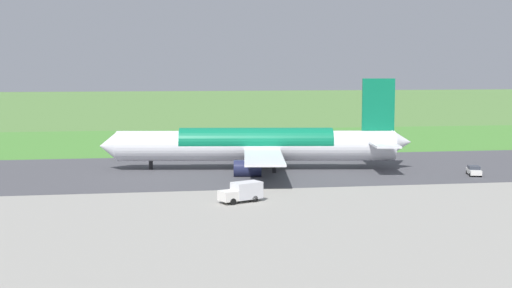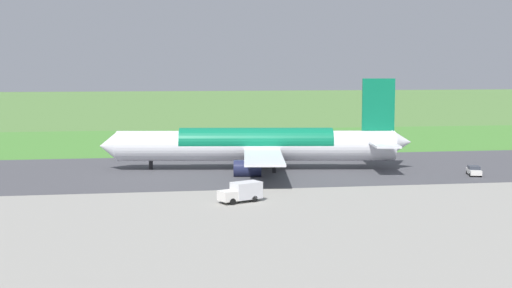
{
  "view_description": "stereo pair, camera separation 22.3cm",
  "coord_description": "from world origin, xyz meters",
  "px_view_note": "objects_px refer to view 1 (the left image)",
  "views": [
    {
      "loc": [
        24.72,
        118.14,
        17.77
      ],
      "look_at": [
        6.02,
        0.0,
        4.5
      ],
      "focal_mm": 48.84,
      "sensor_mm": 36.0,
      "label": 1
    },
    {
      "loc": [
        24.5,
        118.17,
        17.77
      ],
      "look_at": [
        6.02,
        0.0,
        4.5
      ],
      "focal_mm": 48.84,
      "sensor_mm": 36.0,
      "label": 2
    }
  ],
  "objects_px": {
    "service_truck_baggage": "(242,192)",
    "no_stopping_sign": "(203,138)",
    "traffic_cone_orange": "(176,144)",
    "airliner_main": "(258,145)",
    "service_car_ops": "(474,171)"
  },
  "relations": [
    {
      "from": "airliner_main",
      "to": "no_stopping_sign",
      "type": "bearing_deg",
      "value": -80.43
    },
    {
      "from": "airliner_main",
      "to": "service_truck_baggage",
      "type": "xyz_separation_m",
      "value": [
        6.74,
        28.54,
        -2.95
      ]
    },
    {
      "from": "service_truck_baggage",
      "to": "no_stopping_sign",
      "type": "distance_m",
      "value": 67.06
    },
    {
      "from": "traffic_cone_orange",
      "to": "airliner_main",
      "type": "bearing_deg",
      "value": 106.94
    },
    {
      "from": "no_stopping_sign",
      "to": "traffic_cone_orange",
      "type": "distance_m",
      "value": 6.36
    },
    {
      "from": "no_stopping_sign",
      "to": "service_car_ops",
      "type": "bearing_deg",
      "value": 128.62
    },
    {
      "from": "airliner_main",
      "to": "traffic_cone_orange",
      "type": "relative_size",
      "value": 98.31
    },
    {
      "from": "no_stopping_sign",
      "to": "traffic_cone_orange",
      "type": "xyz_separation_m",
      "value": [
        5.86,
        -2.05,
        -1.39
      ]
    },
    {
      "from": "service_truck_baggage",
      "to": "no_stopping_sign",
      "type": "relative_size",
      "value": 2.2
    },
    {
      "from": "airliner_main",
      "to": "no_stopping_sign",
      "type": "xyz_separation_m",
      "value": [
        6.5,
        -38.52,
        -2.69
      ]
    },
    {
      "from": "airliner_main",
      "to": "service_car_ops",
      "type": "relative_size",
      "value": 11.95
    },
    {
      "from": "service_truck_baggage",
      "to": "service_car_ops",
      "type": "xyz_separation_m",
      "value": [
        -40.69,
        -16.44,
        -0.56
      ]
    },
    {
      "from": "airliner_main",
      "to": "traffic_cone_orange",
      "type": "distance_m",
      "value": 42.61
    },
    {
      "from": "traffic_cone_orange",
      "to": "service_truck_baggage",
      "type": "bearing_deg",
      "value": 94.65
    },
    {
      "from": "airliner_main",
      "to": "service_truck_baggage",
      "type": "distance_m",
      "value": 29.48
    }
  ]
}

